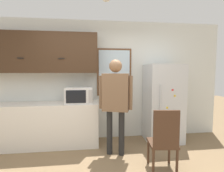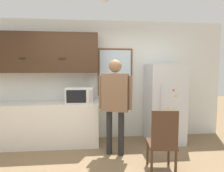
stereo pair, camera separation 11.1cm
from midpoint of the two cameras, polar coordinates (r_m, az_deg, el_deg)
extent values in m
cube|color=silver|center=(4.06, -6.33, 1.81)|extent=(6.00, 0.06, 2.70)
cube|color=silver|center=(4.01, -22.05, -11.61)|extent=(2.24, 0.61, 0.90)
cube|color=#3D2819|center=(4.00, -22.26, 9.97)|extent=(2.24, 0.35, 0.84)
cube|color=black|center=(3.93, -28.49, 8.01)|extent=(0.12, 0.01, 0.01)
cube|color=black|center=(3.72, -17.03, 8.59)|extent=(0.12, 0.01, 0.01)
cube|color=white|center=(3.69, -11.55, -2.99)|extent=(0.55, 0.36, 0.33)
cube|color=black|center=(3.51, -12.58, -3.41)|extent=(0.39, 0.01, 0.25)
cube|color=#B2B2B2|center=(3.50, -7.97, -3.37)|extent=(0.08, 0.01, 0.26)
cylinder|color=black|center=(3.40, -1.78, -14.84)|extent=(0.11, 0.11, 0.83)
cylinder|color=black|center=(3.36, 2.15, -15.08)|extent=(0.11, 0.11, 0.83)
cube|color=brown|center=(3.20, 0.17, -2.06)|extent=(0.52, 0.36, 0.69)
sphere|color=#8C6647|center=(3.18, 0.18, 6.55)|extent=(0.24, 0.24, 0.24)
cylinder|color=brown|center=(3.27, -4.62, -2.01)|extent=(0.07, 0.07, 0.62)
cylinder|color=brown|center=(3.17, 5.12, -2.23)|extent=(0.07, 0.07, 0.62)
cube|color=silver|center=(4.06, 15.58, -5.36)|extent=(0.76, 0.66, 1.71)
cylinder|color=silver|center=(3.64, 14.70, -4.32)|extent=(0.02, 0.02, 0.60)
cube|color=yellow|center=(3.77, 19.01, -3.05)|extent=(0.04, 0.01, 0.04)
cube|color=yellow|center=(3.75, 16.75, -6.80)|extent=(0.04, 0.01, 0.04)
cube|color=red|center=(3.74, 18.38, -1.24)|extent=(0.04, 0.01, 0.04)
cube|color=#472D1E|center=(3.00, 14.98, -17.62)|extent=(0.46, 0.46, 0.04)
cylinder|color=#472D1E|center=(3.30, 17.20, -19.78)|extent=(0.04, 0.04, 0.40)
cylinder|color=#472D1E|center=(3.21, 10.74, -20.30)|extent=(0.04, 0.04, 0.40)
cylinder|color=#472D1E|center=(2.99, 19.39, -22.49)|extent=(0.04, 0.04, 0.40)
cylinder|color=#472D1E|center=(2.90, 12.19, -23.23)|extent=(0.04, 0.04, 0.40)
cube|color=#472D1E|center=(2.73, 16.17, -13.30)|extent=(0.38, 0.09, 0.56)
cube|color=brown|center=(4.04, -0.07, 4.55)|extent=(0.79, 0.04, 1.08)
cube|color=silver|center=(4.02, -0.04, 4.55)|extent=(0.71, 0.01, 1.00)
cylinder|color=white|center=(3.06, -3.05, 26.25)|extent=(0.11, 0.11, 0.01)
camera|label=1|loc=(0.06, -90.98, -0.08)|focal=28.00mm
camera|label=2|loc=(0.06, 89.02, 0.08)|focal=28.00mm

